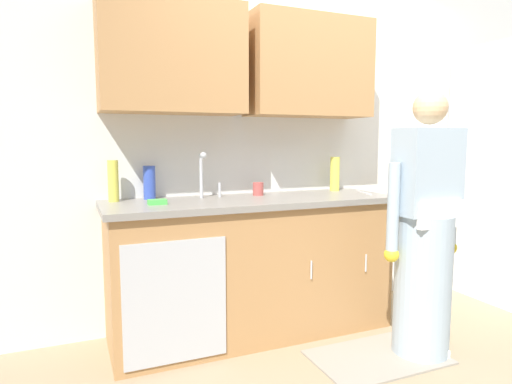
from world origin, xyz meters
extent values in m
plane|color=#998466|center=(0.00, 0.00, 0.00)|extent=(9.00, 9.00, 0.00)
cube|color=silver|center=(0.00, 1.05, 1.35)|extent=(4.80, 0.10, 2.70)
cube|color=#B27F4C|center=(-1.04, 0.83, 1.85)|extent=(0.91, 0.34, 0.70)
cube|color=#B27F4C|center=(-0.05, 0.83, 1.85)|extent=(0.91, 0.34, 0.70)
cube|color=silver|center=(1.45, 0.40, 1.05)|extent=(0.04, 1.10, 2.10)
cube|color=#B27F4C|center=(-0.55, 0.70, 0.45)|extent=(1.90, 0.60, 0.90)
cube|color=#B7BABF|center=(-1.15, 0.39, 0.41)|extent=(0.60, 0.01, 0.72)
cylinder|color=silver|center=(-0.27, 0.39, 0.50)|extent=(0.01, 0.01, 0.12)
cylinder|color=silver|center=(0.16, 0.39, 0.50)|extent=(0.01, 0.01, 0.12)
cube|color=gray|center=(-0.55, 0.70, 0.92)|extent=(1.96, 0.66, 0.04)
cube|color=#B7BABF|center=(-0.82, 0.70, 0.92)|extent=(0.50, 0.36, 0.03)
cylinder|color=#B7BABF|center=(-0.86, 0.85, 1.09)|extent=(0.02, 0.02, 0.30)
sphere|color=#B7BABF|center=(-0.86, 0.79, 1.23)|extent=(0.04, 0.04, 0.04)
cylinder|color=#B7BABF|center=(-0.73, 0.85, 0.99)|extent=(0.02, 0.02, 0.10)
cube|color=white|center=(0.30, -0.01, 0.03)|extent=(0.20, 0.26, 0.06)
cylinder|color=#A3B7C6|center=(0.30, 0.01, 0.44)|extent=(0.34, 0.34, 0.88)
cube|color=#A3B7C6|center=(0.30, 0.01, 1.14)|extent=(0.38, 0.22, 0.52)
sphere|color=#E0B582|center=(0.30, 0.01, 1.52)|extent=(0.20, 0.20, 0.20)
cube|color=white|center=(0.30, -0.11, 0.90)|extent=(0.32, 0.04, 0.16)
cylinder|color=#A3B7C6|center=(0.07, 0.03, 0.93)|extent=(0.07, 0.07, 0.55)
sphere|color=yellow|center=(0.07, 0.03, 0.65)|extent=(0.09, 0.09, 0.09)
cylinder|color=#A3B7C6|center=(0.53, 0.03, 0.93)|extent=(0.07, 0.07, 0.55)
sphere|color=yellow|center=(0.53, 0.03, 0.65)|extent=(0.09, 0.09, 0.09)
cube|color=gray|center=(0.01, 0.05, 0.01)|extent=(0.80, 0.50, 0.01)
cylinder|color=#D8D14C|center=(-1.43, 0.89, 1.07)|extent=(0.07, 0.07, 0.26)
cylinder|color=#D8D14C|center=(0.21, 0.87, 1.07)|extent=(0.07, 0.07, 0.26)
cylinder|color=#334CB2|center=(-1.19, 0.93, 1.05)|extent=(0.08, 0.08, 0.22)
cylinder|color=#B24C47|center=(-0.45, 0.84, 0.99)|extent=(0.08, 0.08, 0.09)
cube|color=silver|center=(0.33, 0.66, 0.94)|extent=(0.09, 0.24, 0.01)
cube|color=#4CBF4C|center=(-1.19, 0.66, 0.96)|extent=(0.11, 0.07, 0.03)
camera|label=1|loc=(-1.68, -2.04, 1.32)|focal=31.17mm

